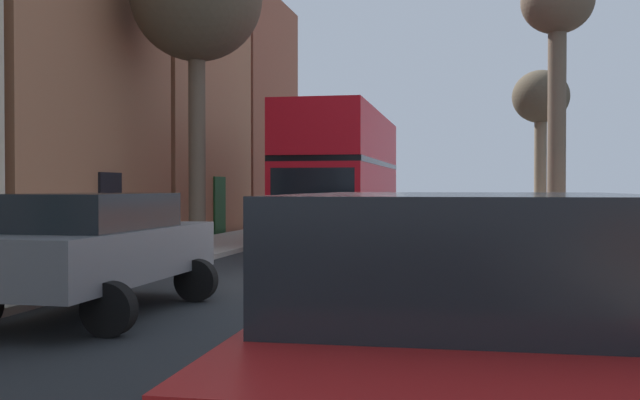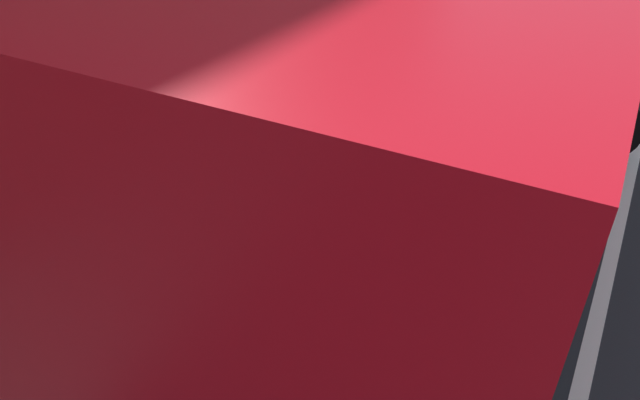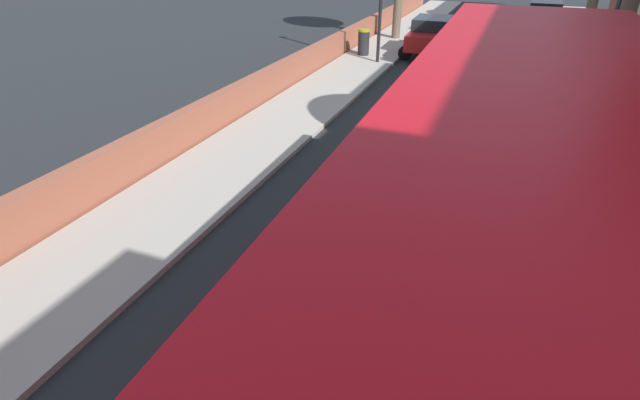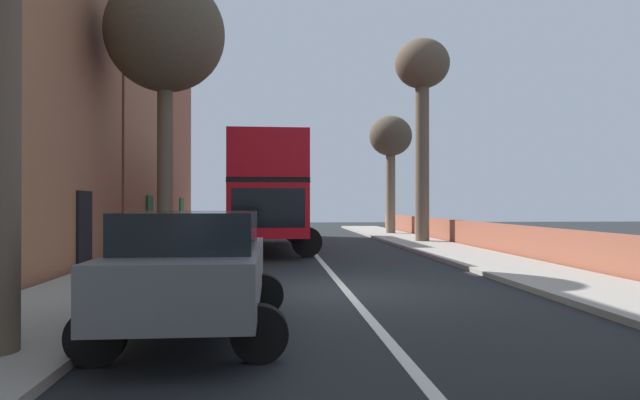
{
  "view_description": "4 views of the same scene",
  "coord_description": "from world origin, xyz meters",
  "px_view_note": "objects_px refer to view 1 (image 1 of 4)",
  "views": [
    {
      "loc": [
        2.56,
        -12.99,
        1.74
      ],
      "look_at": [
        -0.98,
        3.51,
        1.44
      ],
      "focal_mm": 41.49,
      "sensor_mm": 36.0,
      "label": 1
    },
    {
      "loc": [
        -0.38,
        4.95,
        4.37
      ],
      "look_at": [
        -1.85,
        7.54,
        2.38
      ],
      "focal_mm": 32.43,
      "sensor_mm": 36.0,
      "label": 2
    },
    {
      "loc": [
        -1.29,
        14.47,
        5.08
      ],
      "look_at": [
        0.95,
        8.84,
        1.71
      ],
      "focal_mm": 26.86,
      "sensor_mm": 36.0,
      "label": 3
    },
    {
      "loc": [
        -1.48,
        -11.45,
        1.75
      ],
      "look_at": [
        0.05,
        6.72,
        1.88
      ],
      "focal_mm": 31.67,
      "sensor_mm": 36.0,
      "label": 4
    }
  ],
  "objects_px": {
    "parked_car_red_right_2": "(467,338)",
    "parked_car_grey_left_0": "(96,245)",
    "street_tree_right_3": "(557,23)",
    "double_decker_bus": "(343,168)",
    "street_tree_right_1": "(541,103)",
    "street_tree_left_0": "(197,0)"
  },
  "relations": [
    {
      "from": "parked_car_red_right_2",
      "to": "parked_car_grey_left_0",
      "type": "bearing_deg",
      "value": 133.38
    },
    {
      "from": "parked_car_grey_left_0",
      "to": "street_tree_right_3",
      "type": "bearing_deg",
      "value": 65.73
    },
    {
      "from": "double_decker_bus",
      "to": "parked_car_grey_left_0",
      "type": "xyz_separation_m",
      "value": [
        -0.8,
        -14.33,
        -1.41
      ]
    },
    {
      "from": "double_decker_bus",
      "to": "street_tree_right_3",
      "type": "xyz_separation_m",
      "value": [
        6.84,
        2.62,
        4.91
      ]
    },
    {
      "from": "parked_car_red_right_2",
      "to": "street_tree_right_3",
      "type": "height_order",
      "value": "street_tree_right_3"
    },
    {
      "from": "parked_car_grey_left_0",
      "to": "parked_car_red_right_2",
      "type": "distance_m",
      "value": 7.28
    },
    {
      "from": "parked_car_red_right_2",
      "to": "street_tree_right_1",
      "type": "xyz_separation_m",
      "value": [
        2.66,
        29.04,
        4.35
      ]
    },
    {
      "from": "street_tree_left_0",
      "to": "street_tree_right_3",
      "type": "relative_size",
      "value": 0.91
    },
    {
      "from": "double_decker_bus",
      "to": "street_tree_left_0",
      "type": "relative_size",
      "value": 1.23
    },
    {
      "from": "double_decker_bus",
      "to": "street_tree_right_3",
      "type": "bearing_deg",
      "value": 20.99
    },
    {
      "from": "street_tree_right_1",
      "to": "parked_car_red_right_2",
      "type": "bearing_deg",
      "value": -95.22
    },
    {
      "from": "parked_car_red_right_2",
      "to": "street_tree_right_3",
      "type": "xyz_separation_m",
      "value": [
        2.64,
        22.24,
        6.3
      ]
    },
    {
      "from": "street_tree_left_0",
      "to": "street_tree_right_3",
      "type": "bearing_deg",
      "value": 39.72
    },
    {
      "from": "parked_car_red_right_2",
      "to": "street_tree_right_1",
      "type": "height_order",
      "value": "street_tree_right_1"
    },
    {
      "from": "parked_car_grey_left_0",
      "to": "street_tree_left_0",
      "type": "bearing_deg",
      "value": 103.03
    },
    {
      "from": "street_tree_right_1",
      "to": "parked_car_grey_left_0",
      "type": "bearing_deg",
      "value": -107.87
    },
    {
      "from": "parked_car_grey_left_0",
      "to": "street_tree_left_0",
      "type": "height_order",
      "value": "street_tree_left_0"
    },
    {
      "from": "parked_car_grey_left_0",
      "to": "street_tree_left_0",
      "type": "relative_size",
      "value": 0.53
    },
    {
      "from": "street_tree_right_1",
      "to": "street_tree_right_3",
      "type": "distance_m",
      "value": 7.07
    },
    {
      "from": "parked_car_red_right_2",
      "to": "street_tree_left_0",
      "type": "distance_m",
      "value": 16.8
    },
    {
      "from": "street_tree_left_0",
      "to": "street_tree_right_3",
      "type": "height_order",
      "value": "street_tree_right_3"
    },
    {
      "from": "street_tree_right_3",
      "to": "street_tree_right_1",
      "type": "bearing_deg",
      "value": 89.89
    }
  ]
}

